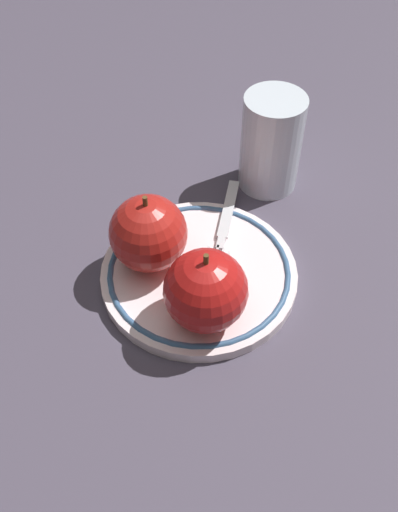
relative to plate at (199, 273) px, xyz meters
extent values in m
plane|color=#4A4353|center=(0.02, 0.01, -0.01)|extent=(2.00, 2.00, 0.00)
cylinder|color=white|center=(0.00, 0.00, 0.00)|extent=(0.20, 0.20, 0.01)
torus|color=#3A5F88|center=(0.00, 0.00, 0.00)|extent=(0.19, 0.19, 0.01)
sphere|color=#B11F19|center=(-0.05, -0.02, 0.05)|extent=(0.08, 0.08, 0.08)
cylinder|color=brown|center=(-0.05, -0.02, 0.09)|extent=(0.00, 0.00, 0.01)
sphere|color=#B51816|center=(0.04, -0.04, 0.05)|extent=(0.08, 0.08, 0.08)
cylinder|color=brown|center=(0.04, -0.04, 0.09)|extent=(0.00, 0.00, 0.01)
cube|color=silver|center=(-0.03, 0.09, 0.01)|extent=(0.05, 0.09, 0.00)
cube|color=silver|center=(0.00, 0.04, 0.01)|extent=(0.02, 0.02, 0.00)
cube|color=silver|center=(0.00, 0.00, 0.01)|extent=(0.03, 0.05, 0.00)
cube|color=silver|center=(0.01, 0.01, 0.01)|extent=(0.03, 0.05, 0.00)
cube|color=silver|center=(0.02, 0.01, 0.01)|extent=(0.03, 0.05, 0.00)
cube|color=silver|center=(0.02, 0.01, 0.01)|extent=(0.03, 0.05, 0.00)
cylinder|color=silver|center=(-0.03, 0.17, 0.05)|extent=(0.07, 0.07, 0.12)
camera|label=1|loc=(0.23, -0.29, 0.46)|focal=40.00mm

